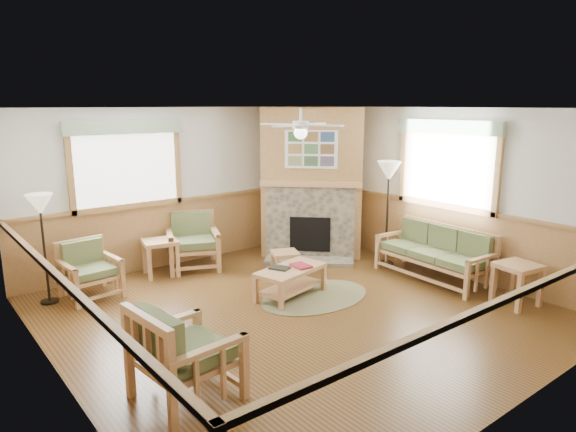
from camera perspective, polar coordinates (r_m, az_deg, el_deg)
floor at (r=7.09m, az=0.99°, el=-10.56°), size 6.00×6.00×0.01m
ceiling at (r=6.53m, az=1.08°, el=11.87°), size 6.00×6.00×0.01m
wall_back at (r=9.16m, az=-10.97°, el=3.31°), size 6.00×0.02×2.70m
wall_front at (r=4.83m, az=24.35°, el=-5.72°), size 6.00×0.02×2.70m
wall_left at (r=5.36m, az=-24.69°, el=-4.01°), size 0.02×6.00×2.70m
wall_right at (r=8.85m, az=16.24°, el=2.74°), size 0.02×6.00×2.70m
wainscot at (r=6.89m, az=1.01°, el=-6.31°), size 6.00×6.00×1.10m
fireplace at (r=9.52m, az=2.76°, el=3.87°), size 3.11×3.11×2.70m
window_back at (r=8.56m, az=-17.82°, el=10.28°), size 1.90×0.16×1.50m
window_right at (r=8.60m, az=17.66°, el=10.30°), size 0.16×1.90×1.50m
ceiling_fan at (r=6.95m, az=1.43°, el=11.57°), size 1.59×1.59×0.36m
sofa at (r=8.52m, az=15.85°, el=-4.01°), size 1.88×0.85×0.85m
armchair_back_left at (r=7.97m, az=-21.15°, el=-5.64°), size 0.79×0.79×0.81m
armchair_back_right at (r=8.86m, az=-10.53°, el=-2.81°), size 1.09×1.09×0.93m
armchair_left at (r=5.09m, az=-11.27°, el=-14.54°), size 0.92×0.92×0.95m
coffee_table at (r=7.52m, az=0.31°, el=-7.36°), size 1.18×0.78×0.44m
end_table_chairs at (r=8.66m, az=-13.96°, el=-4.50°), size 0.63×0.61×0.59m
end_table_sofa at (r=7.87m, az=24.07°, el=-6.95°), size 0.61×0.59×0.60m
footstool at (r=8.54m, az=-0.34°, el=-5.17°), size 0.56×0.56×0.37m
braided_rug at (r=7.58m, az=3.02°, el=-8.93°), size 1.95×1.95×0.01m
floor_lamp_left at (r=7.89m, az=-25.45°, el=-3.34°), size 0.45×0.45×1.57m
floor_lamp_right at (r=8.98m, az=10.98°, el=0.29°), size 0.50×0.50×1.82m
book_red at (r=7.49m, az=1.45°, el=-5.44°), size 0.24×0.31×0.03m
book_dark at (r=7.40m, az=-0.94°, el=-5.69°), size 0.30×0.33×0.03m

